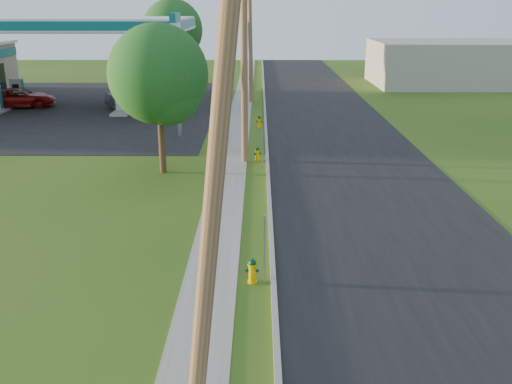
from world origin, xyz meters
TOP-DOWN VIEW (x-y plane):
  - ground_plane at (0.00, 0.00)m, footprint 140.00×140.00m
  - road at (4.50, 10.00)m, footprint 8.00×120.00m
  - curb at (0.50, 10.00)m, footprint 0.15×120.00m
  - sidewalk at (-1.25, 10.00)m, footprint 1.50×120.00m
  - forecourt at (-16.00, 32.00)m, footprint 26.00×28.00m
  - utility_pole_near at (-0.60, -1.00)m, footprint 1.40×0.32m
  - utility_pole_mid at (-0.60, 17.00)m, footprint 1.40×0.32m
  - utility_pole_far at (-0.60, 35.00)m, footprint 1.40×0.32m
  - sign_post_near at (0.25, 4.20)m, footprint 0.05×0.04m
  - sign_post_mid at (0.25, 16.00)m, footprint 0.05×0.04m
  - sign_post_far at (0.25, 28.20)m, footprint 0.05×0.04m
  - gas_canopy at (-14.00, 32.00)m, footprint 18.18×9.18m
  - fuel_pump_ne at (-9.50, 30.00)m, footprint 1.20×3.20m
  - fuel_pump_sw at (-18.50, 34.00)m, footprint 1.20×3.20m
  - fuel_pump_se at (-9.50, 34.00)m, footprint 1.20×3.20m
  - price_pylon at (-4.50, 22.50)m, footprint 0.34×2.04m
  - distant_building at (18.00, 45.00)m, footprint 14.00×10.00m
  - tree_verge at (-4.18, 15.02)m, footprint 4.35×4.35m
  - tree_lot at (-7.22, 40.43)m, footprint 5.14×5.14m
  - hydrant_near at (-0.08, 4.28)m, footprint 0.38×0.34m
  - hydrant_mid at (0.02, 17.15)m, footprint 0.36×0.32m
  - hydrant_far at (0.11, 25.08)m, footprint 0.37×0.33m
  - car_red at (-17.61, 32.09)m, footprint 5.52×3.46m
  - car_silver at (-8.97, 31.89)m, footprint 5.02×3.54m

SIDE VIEW (x-z plane):
  - ground_plane at x=0.00m, z-range 0.00..0.00m
  - road at x=4.50m, z-range 0.00..0.02m
  - forecourt at x=-16.00m, z-range 0.00..0.02m
  - sidewalk at x=-1.25m, z-range 0.00..0.03m
  - curb at x=0.50m, z-range 0.00..0.15m
  - hydrant_mid at x=0.02m, z-range -0.01..0.69m
  - hydrant_near at x=-0.08m, z-range -0.01..0.72m
  - hydrant_far at x=0.11m, z-range -0.01..0.73m
  - car_red at x=-17.61m, z-range 0.00..1.42m
  - fuel_pump_ne at x=-9.50m, z-range -0.23..1.67m
  - fuel_pump_sw at x=-18.50m, z-range -0.23..1.67m
  - fuel_pump_se at x=-9.50m, z-range -0.23..1.67m
  - car_silver at x=-8.97m, z-range 0.00..1.59m
  - sign_post_near at x=0.25m, z-range 0.00..2.00m
  - sign_post_mid at x=0.25m, z-range 0.00..2.00m
  - sign_post_far at x=0.25m, z-range 0.00..2.00m
  - distant_building at x=18.00m, z-range 0.00..4.00m
  - tree_verge at x=-4.18m, z-range 0.95..7.54m
  - utility_pole_near at x=-0.60m, z-range 0.06..9.54m
  - utility_pole_far at x=-0.60m, z-range 0.05..9.56m
  - utility_pole_mid at x=-0.60m, z-range 0.05..9.85m
  - tree_lot at x=-7.22m, z-range 1.12..8.92m
  - price_pylon at x=-4.50m, z-range 2.01..8.86m
  - gas_canopy at x=-14.00m, z-range 2.70..9.10m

